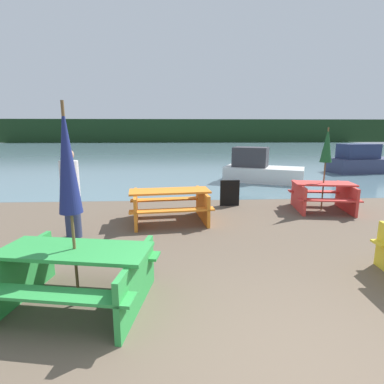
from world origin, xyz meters
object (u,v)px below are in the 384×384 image
Objects in this scene: picnic_table_red at (323,194)px; boat_second at (367,162)px; picnic_table_orange at (170,203)px; umbrella_navy at (67,160)px; umbrella_darkgreen at (327,146)px; boat at (260,169)px; person at (71,194)px; signboard at (230,193)px; picnic_table_green at (76,270)px.

picnic_table_red is 9.42m from boat_second.
picnic_table_orange is 0.82× the size of umbrella_navy.
umbrella_darkgreen is at bearing 0.00° from picnic_table_red.
person is (-5.66, -6.53, 0.39)m from boat.
boat is (4.80, 8.99, -1.30)m from umbrella_navy.
person is (-0.86, 2.46, -0.91)m from umbrella_navy.
boat is at bearing 49.10° from person.
umbrella_navy is 1.38× the size of person.
picnic_table_red is at bearing 39.15° from umbrella_navy.
picnic_table_red is 0.96× the size of person.
signboard is (-2.43, 0.64, -1.38)m from umbrella_darkgreen.
picnic_table_red is at bearing 16.44° from person.
umbrella_navy is 1.11× the size of umbrella_darkgreen.
signboard is at bearing 165.23° from picnic_table_red.
picnic_table_red is 0.78× the size of umbrella_darkgreen.
umbrella_darkgreen is at bearing -137.42° from boat_second.
boat is 6.86m from boat_second.
signboard is (-2.01, -4.10, -0.15)m from boat.
picnic_table_red is at bearing -61.01° from boat.
picnic_table_green is 1.00× the size of picnic_table_orange.
umbrella_darkgreen is 6.39m from person.
person is at bearing -106.96° from boat.
person is at bearing -151.18° from boat_second.
umbrella_navy reaches higher than umbrella_darkgreen.
picnic_table_red is 2.31× the size of signboard.
umbrella_darkgreen reaches higher than picnic_table_red.
picnic_table_orange is at bearing -149.46° from boat_second.
umbrella_darkgreen reaches higher than boat.
picnic_table_orange is at bearing -168.95° from umbrella_darkgreen.
picnic_table_orange is 2.71× the size of signboard.
picnic_table_green is 16.06m from boat_second.
picnic_table_orange reaches higher than picnic_table_green.
umbrella_navy reaches higher than picnic_table_green.
picnic_table_orange is at bearing 72.47° from picnic_table_green.
picnic_table_red is at bearing 0.00° from umbrella_darkgreen.
picnic_table_red reaches higher than picnic_table_green.
umbrella_navy reaches higher than signboard.
umbrella_darkgreen is 2.87m from signboard.
picnic_table_orange is 0.91× the size of umbrella_darkgreen.
person is at bearing 109.25° from umbrella_navy.
picnic_table_orange is 6.67m from boat.
boat_second is (11.16, 11.56, -1.29)m from umbrella_navy.
picnic_table_red is (5.22, 4.25, -0.00)m from picnic_table_green.
boat_second is at bearing 50.90° from picnic_table_red.
picnic_table_red is at bearing 11.05° from picnic_table_orange.
boat is at bearing 56.19° from picnic_table_orange.
signboard is at bearing 40.42° from picnic_table_orange.
boat_second reaches higher than signboard.
boat_second is 10.70m from signboard.
picnic_table_green is at bearing -140.85° from picnic_table_red.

